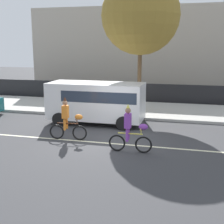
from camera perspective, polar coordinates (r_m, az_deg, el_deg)
name	(u,v)px	position (r m, az deg, el deg)	size (l,w,h in m)	color
ground_plane	(109,140)	(13.88, -0.54, -5.09)	(80.00, 80.00, 0.00)	#38383A
road_centre_line	(106,143)	(13.42, -1.10, -5.69)	(36.00, 0.14, 0.01)	beige
sidewalk_curb	(135,109)	(20.02, 4.28, 0.49)	(60.00, 5.00, 0.15)	#ADAAA3
fence_line	(143,93)	(22.73, 5.62, 3.47)	(40.00, 0.08, 1.40)	black
building_backdrop	(188,49)	(30.81, 13.74, 11.04)	(28.00, 8.00, 7.38)	#B2A899
parade_cyclist_orange	(68,121)	(13.81, -8.04, -1.68)	(1.72, 0.50, 1.92)	black
parade_cyclist_purple	(131,131)	(12.12, 3.43, -3.56)	(1.72, 0.50, 1.92)	black
parked_van_white	(97,100)	(16.48, -2.70, 2.23)	(5.00, 2.22, 2.18)	white
street_tree_near_lamp	(141,15)	(18.47, 5.24, 17.19)	(4.45, 4.45, 7.83)	brown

